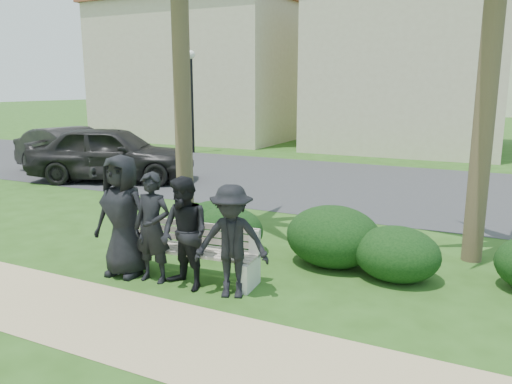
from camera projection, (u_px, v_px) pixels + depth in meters
ground at (260, 285)px, 7.20m from camera, size 160.00×160.00×0.00m
footpath at (191, 341)px, 5.62m from camera, size 30.00×1.60×0.01m
asphalt_street at (382, 187)px, 14.22m from camera, size 160.00×8.00×0.01m
stucco_bldg_left at (206, 71)px, 27.42m from camera, size 10.40×8.40×7.30m
stucco_bldg_right at (412, 67)px, 22.67m from camera, size 8.40×8.40×7.30m
street_lamp at (192, 83)px, 21.01m from camera, size 0.36×0.36×4.29m
park_bench at (185, 254)px, 7.45m from camera, size 2.32×0.71×0.80m
man_a at (123, 216)px, 7.43m from camera, size 0.93×0.63×1.84m
man_b at (152, 228)px, 7.21m from camera, size 0.62×0.43×1.62m
man_c at (185, 234)px, 6.95m from camera, size 0.93×0.82×1.60m
man_d at (232, 242)px, 6.68m from camera, size 1.14×0.88×1.56m
hedge_b at (215, 223)px, 8.96m from camera, size 1.28×1.06×0.83m
hedge_c at (228, 229)px, 8.61m from camera, size 1.26×1.04×0.82m
hedge_d at (333, 235)px, 7.95m from camera, size 1.53×1.26×1.00m
hedge_e at (397, 252)px, 7.36m from camera, size 1.27×1.05×0.83m
car_a at (112, 153)px, 15.02m from camera, size 5.28×3.61×1.67m
car_b at (72, 152)px, 16.10m from camera, size 4.77×2.48×1.50m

